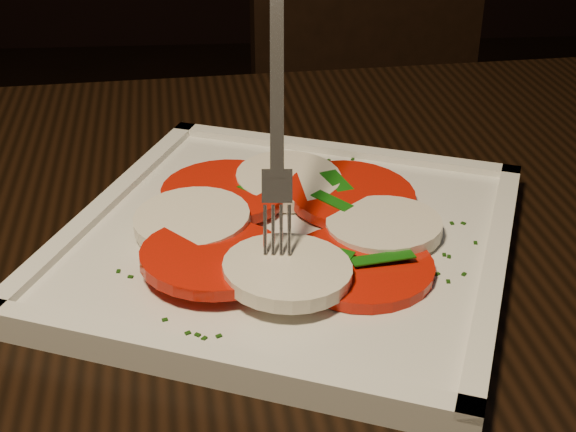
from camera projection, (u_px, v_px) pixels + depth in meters
table at (363, 361)px, 0.63m from camera, size 1.26×0.90×0.75m
chair at (383, 111)px, 1.40m from camera, size 0.48×0.48×0.93m
plate at (288, 243)px, 0.58m from camera, size 0.40×0.40×0.01m
caprese_salad at (288, 224)px, 0.57m from camera, size 0.25×0.24×0.02m
fork at (277, 108)px, 0.53m from camera, size 0.04×0.10×0.16m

